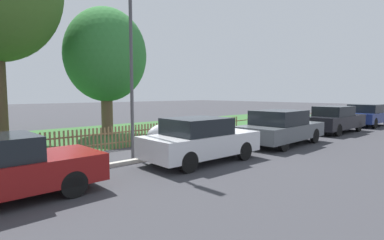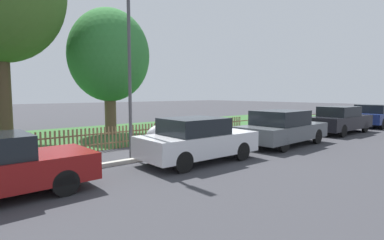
{
  "view_description": "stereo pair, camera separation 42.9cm",
  "coord_description": "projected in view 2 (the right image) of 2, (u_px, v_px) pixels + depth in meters",
  "views": [
    {
      "loc": [
        -7.03,
        -7.87,
        2.16
      ],
      "look_at": [
        1.04,
        0.91,
        1.1
      ],
      "focal_mm": 28.0,
      "sensor_mm": 36.0,
      "label": 1
    },
    {
      "loc": [
        -6.71,
        -8.16,
        2.16
      ],
      "look_at": [
        1.04,
        0.91,
        1.1
      ],
      "focal_mm": 28.0,
      "sensor_mm": 36.0,
      "label": 2
    }
  ],
  "objects": [
    {
      "name": "ground_plane",
      "position": [
        186.0,
        154.0,
        10.71
      ],
      "size": [
        120.0,
        120.0,
        0.0
      ],
      "primitive_type": "plane",
      "color": "#38383D"
    },
    {
      "name": "kerb_stone",
      "position": [
        185.0,
        152.0,
        10.78
      ],
      "size": [
        43.43,
        0.2,
        0.12
      ],
      "primitive_type": "cube",
      "color": "#B2ADA3",
      "rests_on": "ground"
    },
    {
      "name": "grass_strip",
      "position": [
        105.0,
        134.0,
        15.89
      ],
      "size": [
        43.43,
        8.48,
        0.01
      ],
      "primitive_type": "cube",
      "color": "#33602D",
      "rests_on": "ground"
    },
    {
      "name": "park_fence",
      "position": [
        147.0,
        134.0,
        12.65
      ],
      "size": [
        43.43,
        0.05,
        0.89
      ],
      "color": "olive",
      "rests_on": "ground"
    },
    {
      "name": "parked_car_navy_estate",
      "position": [
        197.0,
        140.0,
        9.42
      ],
      "size": [
        3.89,
        1.78,
        1.4
      ],
      "rotation": [
        0.0,
        0.0,
        -0.02
      ],
      "color": "silver",
      "rests_on": "ground"
    },
    {
      "name": "parked_car_red_compact",
      "position": [
        282.0,
        128.0,
        12.46
      ],
      "size": [
        4.46,
        2.02,
        1.46
      ],
      "rotation": [
        0.0,
        0.0,
        0.04
      ],
      "color": "#51565B",
      "rests_on": "ground"
    },
    {
      "name": "parked_car_white_van",
      "position": [
        340.0,
        120.0,
        16.16
      ],
      "size": [
        4.49,
        1.68,
        1.47
      ],
      "rotation": [
        0.0,
        0.0,
        -0.01
      ],
      "color": "black",
      "rests_on": "ground"
    },
    {
      "name": "parked_car_grey_coupe",
      "position": [
        374.0,
        115.0,
        19.33
      ],
      "size": [
        3.82,
        1.87,
        1.45
      ],
      "rotation": [
        0.0,
        0.0,
        0.0
      ],
      "color": "navy",
      "rests_on": "ground"
    },
    {
      "name": "covered_motorcycle",
      "position": [
        167.0,
        133.0,
        11.52
      ],
      "size": [
        1.9,
        0.81,
        1.04
      ],
      "rotation": [
        0.0,
        0.0,
        0.05
      ],
      "color": "black",
      "rests_on": "ground"
    },
    {
      "name": "tree_mid_park",
      "position": [
        109.0,
        56.0,
        15.53
      ],
      "size": [
        4.15,
        4.15,
        6.52
      ],
      "color": "brown",
      "rests_on": "ground"
    },
    {
      "name": "street_lamp",
      "position": [
        130.0,
        35.0,
        9.59
      ],
      "size": [
        0.2,
        0.79,
        6.55
      ],
      "color": "#47474C",
      "rests_on": "ground"
    }
  ]
}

